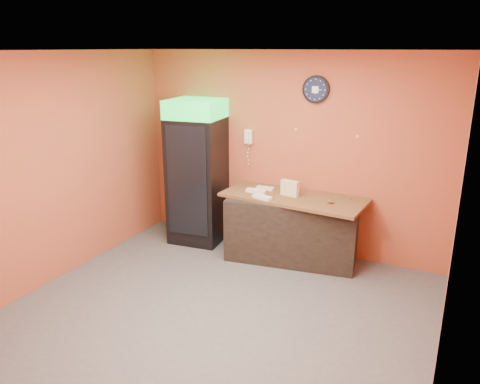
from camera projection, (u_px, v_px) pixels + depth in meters
The scene contains 15 objects.
floor at pixel (222, 309), 5.29m from camera, with size 4.50×4.50×0.00m, color #47474C.
back_wall at pixel (288, 153), 6.59m from camera, with size 4.50×0.02×2.80m, color #AD4830.
left_wall at pixel (62, 167), 5.83m from camera, with size 0.02×4.00×2.80m, color #AD4830.
right_wall at pixel (456, 225), 3.92m from camera, with size 0.02×4.00×2.80m, color #AD4830.
ceiling at pixel (219, 50), 4.46m from camera, with size 4.50×4.00×0.02m, color white.
beverage_cooler at pixel (196, 174), 6.90m from camera, with size 0.82×0.83×2.13m.
prep_counter at pixel (292, 229), 6.44m from camera, with size 1.74×0.77×0.87m, color black.
wall_clock at pixel (316, 89), 6.14m from camera, with size 0.36×0.06×0.36m.
wall_phone at pixel (248, 137), 6.74m from camera, with size 0.11×0.10×0.21m.
butcher_paper at pixel (293, 197), 6.31m from camera, with size 1.91×0.82×0.04m, color brown.
sub_roll_stack at pixel (290, 188), 6.29m from camera, with size 0.26×0.12×0.21m.
wrapped_sandwich_left at pixel (256, 191), 6.46m from camera, with size 0.28×0.11×0.04m, color white.
wrapped_sandwich_mid at pixel (262, 197), 6.19m from camera, with size 0.27×0.10×0.04m, color white.
wrapped_sandwich_right at pixel (265, 188), 6.58m from camera, with size 0.25×0.10×0.04m, color white.
kitchen_tool at pixel (296, 191), 6.40m from camera, with size 0.07×0.07×0.07m, color silver.
Camera 1 is at (2.25, -4.09, 2.83)m, focal length 35.00 mm.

